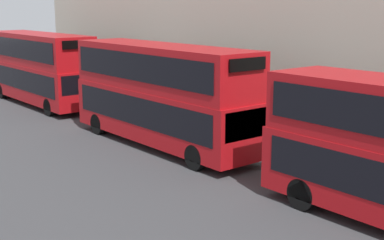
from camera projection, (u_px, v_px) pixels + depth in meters
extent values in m
cylinder|color=black|center=(302.00, 194.00, 16.36)|extent=(0.30, 1.00, 1.00)
cylinder|color=black|center=(346.00, 179.00, 17.74)|extent=(0.30, 1.00, 1.00)
cube|color=#A80F14|center=(162.00, 114.00, 23.62)|extent=(2.55, 10.67, 2.20)
cube|color=#A80F14|center=(161.00, 67.00, 23.18)|extent=(2.50, 10.46, 1.93)
cube|color=black|center=(161.00, 108.00, 23.56)|extent=(2.59, 9.82, 1.23)
cube|color=black|center=(161.00, 65.00, 23.16)|extent=(2.59, 9.82, 1.16)
cube|color=black|center=(246.00, 125.00, 19.49)|extent=(2.17, 0.06, 1.10)
cube|color=black|center=(248.00, 64.00, 19.03)|extent=(1.78, 0.06, 0.46)
cylinder|color=black|center=(195.00, 157.00, 20.29)|extent=(0.30, 1.00, 1.00)
cylinder|color=black|center=(238.00, 148.00, 21.67)|extent=(0.30, 1.00, 1.00)
cylinder|color=black|center=(98.00, 124.00, 25.97)|extent=(0.30, 1.00, 1.00)
cylinder|color=black|center=(137.00, 118.00, 27.35)|extent=(0.30, 1.00, 1.00)
cube|color=#A80F14|center=(40.00, 82.00, 33.53)|extent=(2.55, 10.69, 2.17)
cube|color=#A80F14|center=(38.00, 49.00, 33.10)|extent=(2.50, 10.48, 1.93)
cube|color=black|center=(40.00, 78.00, 33.47)|extent=(2.59, 9.84, 1.21)
cube|color=black|center=(38.00, 48.00, 33.08)|extent=(2.59, 9.84, 1.16)
cube|color=black|center=(79.00, 85.00, 29.40)|extent=(2.17, 0.06, 1.08)
cube|color=black|center=(78.00, 45.00, 28.94)|extent=(1.78, 0.06, 0.46)
cylinder|color=black|center=(49.00, 107.00, 30.19)|extent=(0.30, 1.00, 1.00)
cylinder|color=black|center=(85.00, 103.00, 31.57)|extent=(0.30, 1.00, 1.00)
cylinder|color=black|center=(2.00, 91.00, 35.88)|extent=(0.30, 1.00, 1.00)
cylinder|color=black|center=(34.00, 88.00, 37.26)|extent=(0.30, 1.00, 1.00)
cylinder|color=brown|center=(184.00, 115.00, 26.77)|extent=(0.36, 0.36, 1.55)
sphere|color=tan|center=(184.00, 97.00, 26.58)|extent=(0.22, 0.22, 0.22)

